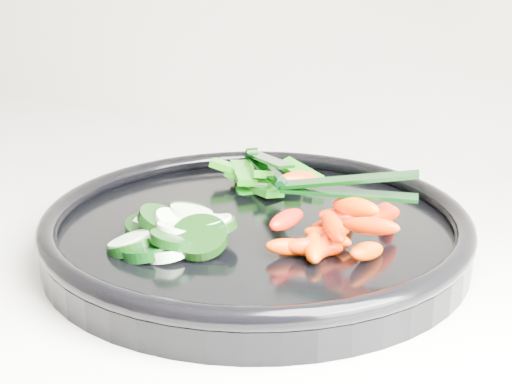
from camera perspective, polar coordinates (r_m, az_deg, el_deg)
The scene contains 6 objects.
veggie_tray at distance 0.63m, azimuth 0.00°, elevation -2.98°, with size 0.38×0.38×0.04m.
cucumber_pile at distance 0.59m, azimuth -6.96°, elevation -3.09°, with size 0.12×0.12×0.04m.
carrot_pile at distance 0.59m, azimuth 6.57°, elevation -2.67°, with size 0.14×0.16×0.05m.
pepper_pile at distance 0.72m, azimuth 0.50°, elevation 1.12°, with size 0.12×0.09×0.03m.
tong_carrot at distance 0.58m, azimuth 7.06°, elevation 0.45°, with size 0.11×0.05×0.02m.
tong_pepper at distance 0.71m, azimuth 0.88°, elevation 2.24°, with size 0.10×0.08×0.02m.
Camera 1 is at (0.76, 1.17, 1.19)m, focal length 50.00 mm.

